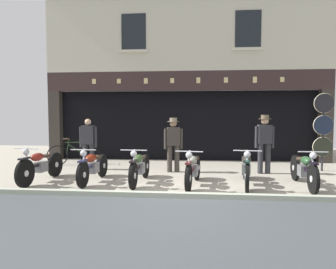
% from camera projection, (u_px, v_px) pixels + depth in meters
% --- Properties ---
extents(ground, '(22.41, 22.00, 0.18)m').
position_uv_depth(ground, '(173.00, 216.00, 5.22)').
color(ground, '#A59D8C').
extents(shop_facade, '(10.71, 4.42, 6.33)m').
position_uv_depth(shop_facade, '(187.00, 115.00, 13.05)').
color(shop_facade, black).
rests_on(shop_facade, ground).
extents(motorcycle_far_left, '(0.62, 1.97, 0.94)m').
position_uv_depth(motorcycle_far_left, '(41.00, 165.00, 7.71)').
color(motorcycle_far_left, black).
rests_on(motorcycle_far_left, ground).
extents(motorcycle_left, '(0.62, 1.93, 0.91)m').
position_uv_depth(motorcycle_left, '(93.00, 166.00, 7.70)').
color(motorcycle_left, black).
rests_on(motorcycle_left, ground).
extents(motorcycle_center_left, '(0.62, 1.98, 0.91)m').
position_uv_depth(motorcycle_center_left, '(140.00, 166.00, 7.58)').
color(motorcycle_center_left, black).
rests_on(motorcycle_center_left, ground).
extents(motorcycle_center, '(0.62, 1.97, 0.92)m').
position_uv_depth(motorcycle_center, '(193.00, 168.00, 7.29)').
color(motorcycle_center, black).
rests_on(motorcycle_center, ground).
extents(motorcycle_center_right, '(0.62, 2.08, 0.92)m').
position_uv_depth(motorcycle_center_right, '(246.00, 167.00, 7.35)').
color(motorcycle_center_right, black).
rests_on(motorcycle_center_right, ground).
extents(motorcycle_right, '(0.62, 2.06, 0.92)m').
position_uv_depth(motorcycle_right, '(304.00, 169.00, 7.18)').
color(motorcycle_right, black).
rests_on(motorcycle_right, ground).
extents(salesman_left, '(0.56, 0.25, 1.58)m').
position_uv_depth(salesman_left, '(88.00, 142.00, 9.48)').
color(salesman_left, '#2D2D33').
rests_on(salesman_left, ground).
extents(shopkeeper_center, '(0.55, 0.35, 1.62)m').
position_uv_depth(shopkeeper_center, '(173.00, 142.00, 9.03)').
color(shopkeeper_center, '#38332D').
rests_on(shopkeeper_center, ground).
extents(salesman_right, '(0.56, 0.36, 1.70)m').
position_uv_depth(salesman_right, '(264.00, 141.00, 8.78)').
color(salesman_right, '#2D2D33').
rests_on(salesman_right, ground).
extents(tyre_sign_pole, '(0.60, 0.06, 2.36)m').
position_uv_depth(tyre_sign_pole, '(323.00, 126.00, 9.15)').
color(tyre_sign_pole, '#232328').
rests_on(tyre_sign_pole, ground).
extents(advert_board_near, '(0.82, 0.03, 1.09)m').
position_uv_depth(advert_board_near, '(140.00, 110.00, 11.60)').
color(advert_board_near, silver).
extents(advert_board_far, '(0.83, 0.03, 1.04)m').
position_uv_depth(advert_board_far, '(110.00, 113.00, 11.71)').
color(advert_board_far, silver).
extents(leaning_bicycle, '(1.71, 0.67, 0.94)m').
position_uv_depth(leaning_bicycle, '(74.00, 154.00, 10.40)').
color(leaning_bicycle, black).
rests_on(leaning_bicycle, ground).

